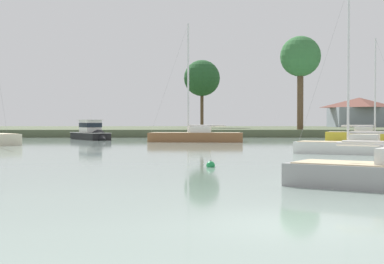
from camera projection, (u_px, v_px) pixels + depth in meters
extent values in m
plane|color=gray|center=(292.00, 223.00, 11.21)|extent=(423.88, 423.88, 0.00)
cube|color=#4C563D|center=(200.00, 130.00, 100.62)|extent=(190.75, 57.66, 1.03)
cube|color=white|center=(358.00, 152.00, 35.24)|extent=(8.37, 5.46, 1.31)
cube|color=#CCB78E|center=(358.00, 142.00, 35.23)|extent=(7.81, 5.01, 0.04)
cube|color=silver|center=(365.00, 138.00, 35.06)|extent=(2.23, 2.05, 0.49)
cylinder|color=silver|center=(348.00, 63.00, 35.40)|extent=(0.16, 0.16, 10.37)
cylinder|color=silver|center=(374.00, 133.00, 34.81)|extent=(3.03, 1.49, 0.13)
cylinder|color=silver|center=(374.00, 132.00, 34.81)|extent=(2.73, 1.36, 0.14)
cylinder|color=#999999|center=(323.00, 65.00, 36.07)|extent=(2.99, 1.39, 10.32)
cube|color=gold|center=(368.00, 140.00, 57.01)|extent=(9.04, 5.15, 1.72)
cube|color=#CCB78E|center=(368.00, 132.00, 56.99)|extent=(8.45, 4.70, 0.04)
cube|color=silver|center=(364.00, 129.00, 57.12)|extent=(2.32, 2.11, 0.52)
cylinder|color=silver|center=(375.00, 85.00, 56.67)|extent=(0.17, 0.17, 9.95)
cylinder|color=silver|center=(358.00, 126.00, 57.31)|extent=(3.34, 1.26, 0.14)
cylinder|color=silver|center=(358.00, 125.00, 57.31)|extent=(3.01, 1.15, 0.14)
cube|color=brown|center=(196.00, 141.00, 56.20)|extent=(10.07, 3.42, 1.64)
cube|color=#CCB78E|center=(196.00, 133.00, 56.19)|extent=(9.45, 3.07, 0.04)
cube|color=silver|center=(200.00, 130.00, 56.13)|extent=(2.32, 1.75, 0.59)
cylinder|color=silver|center=(188.00, 78.00, 56.15)|extent=(0.20, 0.20, 11.44)
cylinder|color=silver|center=(207.00, 126.00, 56.05)|extent=(3.95, 0.57, 0.16)
cylinder|color=silver|center=(207.00, 125.00, 56.05)|extent=(3.55, 0.52, 0.14)
cylinder|color=#999999|center=(170.00, 78.00, 56.35)|extent=(3.95, 0.44, 11.39)
cube|color=black|center=(90.00, 138.00, 63.43)|extent=(5.72, 7.16, 1.32)
cone|color=black|center=(102.00, 139.00, 60.48)|extent=(2.79, 2.77, 2.05)
cube|color=silver|center=(90.00, 133.00, 63.42)|extent=(5.87, 7.33, 0.05)
cube|color=silver|center=(90.00, 126.00, 63.32)|extent=(2.92, 3.14, 1.46)
cube|color=#19232D|center=(90.00, 125.00, 63.32)|extent=(2.98, 3.21, 0.52)
cube|color=beige|center=(90.00, 120.00, 63.31)|extent=(3.33, 3.56, 0.06)
cylinder|color=silver|center=(90.00, 116.00, 63.30)|extent=(0.03, 0.03, 0.92)
sphere|color=#1E8C47|center=(211.00, 165.00, 25.16)|extent=(0.41, 0.41, 0.41)
torus|color=#333338|center=(211.00, 160.00, 25.16)|extent=(0.12, 0.12, 0.02)
cylinder|color=brown|center=(202.00, 107.00, 96.84)|extent=(0.58, 0.58, 7.53)
sphere|color=#235128|center=(202.00, 78.00, 96.74)|extent=(6.53, 6.53, 6.53)
cylinder|color=brown|center=(300.00, 98.00, 74.08)|extent=(0.86, 0.86, 8.90)
sphere|color=#336B38|center=(300.00, 56.00, 73.97)|extent=(5.60, 5.60, 5.60)
cube|color=gray|center=(359.00, 117.00, 110.73)|extent=(11.04, 9.68, 4.00)
pyramid|color=brown|center=(359.00, 103.00, 110.67)|extent=(11.92, 10.46, 2.09)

